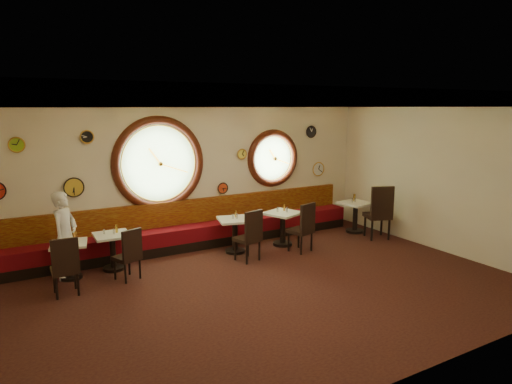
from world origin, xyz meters
name	(u,v)px	position (x,y,z in m)	size (l,w,h in m)	color
floor	(255,291)	(0.00, 0.00, 0.00)	(9.00, 6.00, 0.00)	black
ceiling	(255,95)	(0.00, 0.00, 3.20)	(9.00, 6.00, 0.02)	gold
wall_back	(186,173)	(0.00, 3.00, 1.60)	(9.00, 0.02, 3.20)	beige
wall_front	(399,245)	(0.00, -3.00, 1.60)	(9.00, 0.02, 3.20)	beige
wall_right	(442,176)	(4.50, 0.00, 1.60)	(0.02, 6.00, 3.20)	beige
molding_back	(185,102)	(0.00, 2.95, 3.11)	(9.00, 0.10, 0.18)	#38130A
molding_front	(404,98)	(0.00, -2.95, 3.11)	(9.00, 0.10, 0.18)	#38130A
molding_right	(446,102)	(4.45, 0.00, 3.11)	(0.10, 6.00, 0.18)	#38130A
banquette_base	(193,243)	(0.00, 2.72, 0.10)	(8.00, 0.55, 0.20)	black
banquette_seat	(193,232)	(0.00, 2.72, 0.35)	(8.00, 0.55, 0.30)	#5E0811
banquette_back	(188,212)	(0.00, 2.94, 0.75)	(8.00, 0.10, 0.55)	#5E1007
porthole_left_glass	(159,163)	(-0.60, 3.00, 1.85)	(1.66, 1.66, 0.02)	#84B069
porthole_left_frame	(159,163)	(-0.60, 2.98, 1.85)	(1.98, 1.98, 0.18)	#38130A
porthole_left_ring	(159,164)	(-0.60, 2.95, 1.85)	(1.61, 1.61, 0.03)	gold
porthole_right_glass	(272,158)	(2.20, 3.00, 1.80)	(1.10, 1.10, 0.02)	#84B069
porthole_right_frame	(273,158)	(2.20, 2.98, 1.80)	(1.38, 1.38, 0.18)	#38130A
porthole_right_ring	(273,158)	(2.20, 2.95, 1.80)	(1.09, 1.09, 0.03)	gold
wall_clock_0	(242,154)	(1.35, 2.96, 1.95)	(0.22, 0.22, 0.03)	#EFE34F
wall_clock_1	(223,188)	(0.85, 2.96, 1.20)	(0.24, 0.24, 0.03)	red
wall_clock_2	(74,187)	(-2.30, 2.96, 1.50)	(0.36, 0.36, 0.03)	gold
wall_clock_4	(318,169)	(3.55, 2.96, 1.45)	(0.34, 0.34, 0.03)	silver
wall_clock_5	(17,145)	(-3.20, 2.96, 2.35)	(0.26, 0.26, 0.03)	#85B724
wall_clock_6	(87,137)	(-2.00, 2.96, 2.45)	(0.24, 0.24, 0.03)	black
wall_clock_7	(311,132)	(3.30, 2.96, 2.40)	(0.28, 0.28, 0.03)	black
table_a	(70,256)	(-2.57, 2.12, 0.42)	(0.71, 0.71, 0.66)	black
table_b	(113,247)	(-1.81, 2.20, 0.44)	(0.65, 0.65, 0.69)	black
table_c	(235,231)	(0.65, 1.97, 0.46)	(0.81, 0.81, 0.73)	black
table_d	(283,224)	(1.80, 1.91, 0.47)	(0.87, 0.87, 0.75)	black
table_e	(355,213)	(3.90, 1.91, 0.47)	(0.75, 0.75, 0.74)	black
chair_a	(65,263)	(-2.74, 1.34, 0.56)	(0.41, 0.41, 0.61)	black
chair_b	(129,251)	(-1.67, 1.52, 0.53)	(0.51, 0.51, 0.58)	black
chair_c	(250,232)	(0.65, 1.32, 0.59)	(0.52, 0.52, 0.64)	black
chair_d	(304,224)	(1.90, 1.27, 0.60)	(0.55, 0.55, 0.65)	black
chair_e	(380,209)	(3.96, 1.17, 0.72)	(0.68, 0.68, 0.78)	black
condiment_a_salt	(65,240)	(-2.62, 2.18, 0.71)	(0.04, 0.04, 0.10)	silver
condiment_b_salt	(104,232)	(-1.93, 2.27, 0.74)	(0.03, 0.03, 0.09)	silver
condiment_c_salt	(233,216)	(0.61, 1.99, 0.78)	(0.03, 0.03, 0.09)	silver
condiment_d_salt	(278,209)	(1.71, 1.99, 0.80)	(0.04, 0.04, 0.11)	silver
condiment_a_pepper	(69,241)	(-2.57, 2.06, 0.71)	(0.04, 0.04, 0.10)	silver
condiment_b_pepper	(114,231)	(-1.77, 2.18, 0.75)	(0.04, 0.04, 0.10)	silver
condiment_c_pepper	(237,216)	(0.67, 1.93, 0.79)	(0.04, 0.04, 0.11)	silver
condiment_d_pepper	(287,210)	(1.87, 1.87, 0.80)	(0.04, 0.04, 0.11)	#BABABE
condiment_a_bottle	(75,236)	(-2.44, 2.22, 0.74)	(0.05, 0.05, 0.16)	orange
condiment_b_bottle	(117,229)	(-1.70, 2.25, 0.77)	(0.05, 0.05, 0.15)	gold
condiment_c_bottle	(236,214)	(0.73, 2.08, 0.80)	(0.04, 0.04, 0.14)	gold
condiment_d_bottle	(284,207)	(1.90, 2.01, 0.82)	(0.05, 0.05, 0.15)	gold
condiment_e_salt	(352,200)	(3.82, 1.94, 0.79)	(0.04, 0.04, 0.10)	silver
condiment_e_pepper	(355,200)	(3.90, 1.93, 0.80)	(0.04, 0.04, 0.10)	silver
condiment_e_bottle	(354,198)	(3.96, 2.03, 0.83)	(0.05, 0.05, 0.17)	gold
waiter	(65,235)	(-2.61, 2.20, 0.79)	(0.57, 0.38, 1.57)	white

